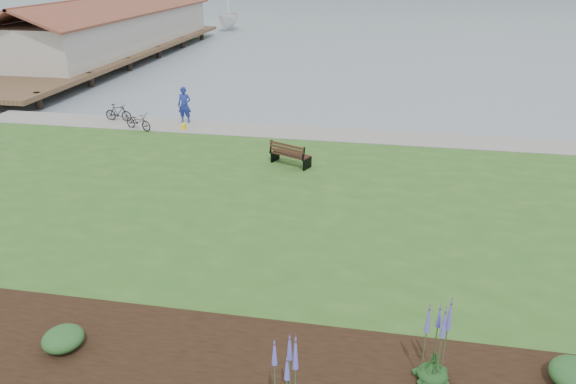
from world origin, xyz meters
name	(u,v)px	position (x,y,z in m)	size (l,w,h in m)	color
ground	(273,198)	(0.00, 0.00, 0.00)	(600.00, 600.00, 0.00)	slate
lawn	(261,217)	(0.00, -2.00, 0.20)	(34.00, 20.00, 0.40)	#2C581F
shoreline_path	(301,133)	(0.00, 6.90, 0.42)	(34.00, 2.20, 0.03)	gray
pier_pavilion	(117,28)	(-20.00, 27.52, 2.64)	(8.00, 36.00, 5.40)	#4C3826
park_bench	(289,154)	(0.20, 2.42, 0.92)	(1.81, 1.32, 1.04)	black
person	(184,102)	(-6.23, 7.50, 1.52)	(0.81, 0.56, 2.24)	navy
bicycle_a	(138,121)	(-8.15, 5.97, 0.83)	(1.65, 0.58, 0.86)	black
bicycle_b	(118,113)	(-9.85, 7.20, 0.86)	(1.53, 0.44, 0.92)	black
sailboat	(229,30)	(-15.80, 48.69, 0.00)	(9.49, 9.66, 25.02)	silver
pannier	(184,127)	(-5.92, 6.35, 0.56)	(0.19, 0.29, 0.31)	yellow
echium_0	(286,384)	(2.41, -10.41, 1.32)	(0.62, 0.62, 2.16)	#163C18
echium_1	(437,344)	(5.15, -8.91, 1.36)	(0.62, 0.62, 2.25)	#163C18
shrub_0	(63,339)	(-2.77, -9.34, 0.66)	(0.89, 0.89, 0.45)	#1E4C21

